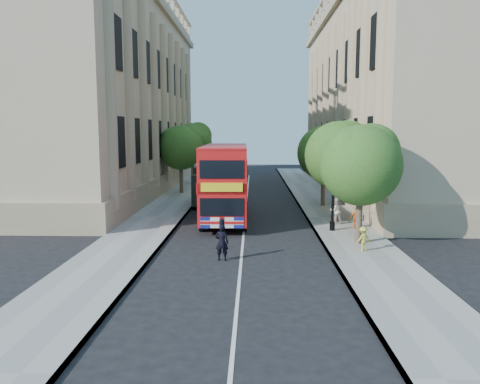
# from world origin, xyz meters

# --- Properties ---
(ground) EXTENTS (120.00, 120.00, 0.00)m
(ground) POSITION_xyz_m (0.00, 0.00, 0.00)
(ground) COLOR black
(ground) RESTS_ON ground
(pavement_right) EXTENTS (3.50, 80.00, 0.12)m
(pavement_right) POSITION_xyz_m (5.75, 10.00, 0.06)
(pavement_right) COLOR gray
(pavement_right) RESTS_ON ground
(pavement_left) EXTENTS (3.50, 80.00, 0.12)m
(pavement_left) POSITION_xyz_m (-5.75, 10.00, 0.06)
(pavement_left) COLOR gray
(pavement_left) RESTS_ON ground
(building_right) EXTENTS (12.00, 38.00, 18.00)m
(building_right) POSITION_xyz_m (13.80, 24.00, 9.00)
(building_right) COLOR tan
(building_right) RESTS_ON ground
(building_left) EXTENTS (12.00, 38.00, 18.00)m
(building_left) POSITION_xyz_m (-13.80, 24.00, 9.00)
(building_left) COLOR tan
(building_left) RESTS_ON ground
(tree_right_near) EXTENTS (4.00, 4.00, 6.08)m
(tree_right_near) POSITION_xyz_m (5.84, 3.03, 4.25)
(tree_right_near) COLOR #473828
(tree_right_near) RESTS_ON ground
(tree_right_mid) EXTENTS (4.20, 4.20, 6.37)m
(tree_right_mid) POSITION_xyz_m (5.84, 9.03, 4.45)
(tree_right_mid) COLOR #473828
(tree_right_mid) RESTS_ON ground
(tree_right_far) EXTENTS (4.00, 4.00, 6.15)m
(tree_right_far) POSITION_xyz_m (5.84, 15.03, 4.31)
(tree_right_far) COLOR #473828
(tree_right_far) RESTS_ON ground
(tree_left_far) EXTENTS (4.00, 4.00, 6.30)m
(tree_left_far) POSITION_xyz_m (-5.96, 22.03, 4.44)
(tree_left_far) COLOR #473828
(tree_left_far) RESTS_ON ground
(tree_left_back) EXTENTS (4.20, 4.20, 6.65)m
(tree_left_back) POSITION_xyz_m (-5.96, 30.03, 4.71)
(tree_left_back) COLOR #473828
(tree_left_back) RESTS_ON ground
(lamp_post) EXTENTS (0.32, 0.32, 5.16)m
(lamp_post) POSITION_xyz_m (5.00, 6.00, 2.51)
(lamp_post) COLOR black
(lamp_post) RESTS_ON pavement_right
(double_decker_bus) EXTENTS (2.93, 10.23, 4.70)m
(double_decker_bus) POSITION_xyz_m (-1.26, 9.70, 2.60)
(double_decker_bus) COLOR #BA0D0C
(double_decker_bus) RESTS_ON ground
(box_van) EXTENTS (2.32, 5.31, 3.00)m
(box_van) POSITION_xyz_m (-2.90, 15.34, 1.47)
(box_van) COLOR black
(box_van) RESTS_ON ground
(police_constable) EXTENTS (0.62, 0.43, 1.63)m
(police_constable) POSITION_xyz_m (-0.86, 0.08, 0.82)
(police_constable) COLOR black
(police_constable) RESTS_ON ground
(woman_pedestrian) EXTENTS (0.87, 0.73, 1.58)m
(woman_pedestrian) POSITION_xyz_m (5.54, 7.93, 0.91)
(woman_pedestrian) COLOR beige
(woman_pedestrian) RESTS_ON pavement_right
(child_a) EXTENTS (0.75, 0.39, 1.22)m
(child_a) POSITION_xyz_m (6.46, 6.62, 0.73)
(child_a) COLOR orange
(child_a) RESTS_ON pavement_right
(child_b) EXTENTS (0.86, 0.72, 1.15)m
(child_b) POSITION_xyz_m (5.67, 1.47, 0.69)
(child_b) COLOR gold
(child_b) RESTS_ON pavement_right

